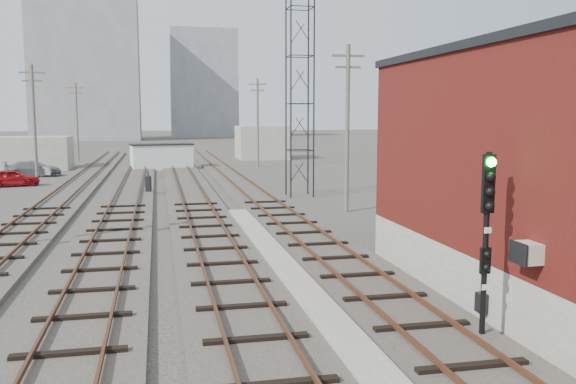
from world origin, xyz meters
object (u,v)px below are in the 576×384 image
object	(u,v)px
car_grey	(33,169)
car_red	(12,178)
car_silver	(32,168)
signal_mast	(487,230)
switch_stand	(148,184)
site_trailer	(162,156)

from	to	relation	value
car_grey	car_red	bearing A→B (deg)	169.29
car_silver	signal_mast	bearing A→B (deg)	-139.24
signal_mast	car_red	size ratio (longest dim) A/B	1.16
car_silver	car_grey	distance (m)	0.49
car_grey	car_silver	bearing A→B (deg)	3.00
car_silver	car_grey	world-z (taller)	car_grey
signal_mast	switch_stand	world-z (taller)	signal_mast
switch_stand	car_grey	world-z (taller)	switch_stand
signal_mast	site_trailer	size ratio (longest dim) A/B	0.70
signal_mast	site_trailer	world-z (taller)	signal_mast
car_red	car_silver	distance (m)	7.99
switch_stand	car_silver	bearing A→B (deg)	141.65
car_grey	signal_mast	bearing A→B (deg)	-168.20
signal_mast	switch_stand	xyz separation A→B (m)	(-7.92, 29.17, -1.97)
signal_mast	car_grey	xyz separation A→B (m)	(-17.86, 43.53, -1.97)
signal_mast	car_red	distance (m)	40.27
switch_stand	site_trailer	world-z (taller)	site_trailer
site_trailer	car_silver	xyz separation A→B (m)	(-11.11, -4.67, -0.60)
switch_stand	signal_mast	bearing A→B (deg)	-57.28
signal_mast	switch_stand	size ratio (longest dim) A/B	3.07
switch_stand	car_red	world-z (taller)	switch_stand
site_trailer	car_red	bearing A→B (deg)	-140.68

